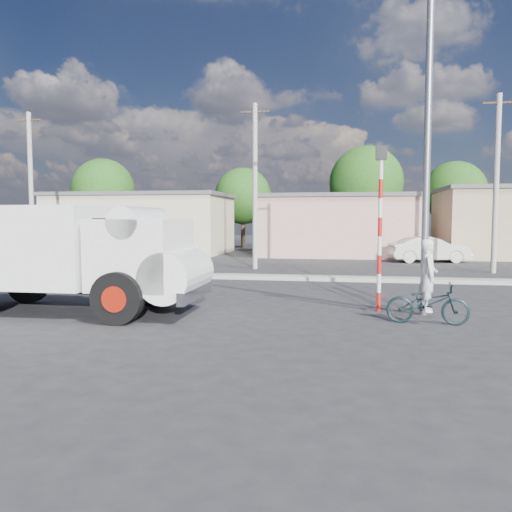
% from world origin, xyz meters
% --- Properties ---
extents(ground_plane, '(120.00, 120.00, 0.00)m').
position_xyz_m(ground_plane, '(0.00, 0.00, 0.00)').
color(ground_plane, '#252527').
rests_on(ground_plane, ground).
extents(median, '(40.00, 0.80, 0.16)m').
position_xyz_m(median, '(0.00, 8.00, 0.08)').
color(median, '#99968E').
rests_on(median, ground).
extents(truck, '(6.79, 2.80, 2.79)m').
position_xyz_m(truck, '(-4.67, -0.07, 1.55)').
color(truck, black).
rests_on(truck, ground).
extents(bicycle, '(1.92, 0.79, 0.99)m').
position_xyz_m(bicycle, '(4.21, 0.03, 0.49)').
color(bicycle, black).
rests_on(bicycle, ground).
extents(cyclist, '(0.45, 0.65, 1.70)m').
position_xyz_m(cyclist, '(4.21, 0.03, 0.85)').
color(cyclist, white).
rests_on(cyclist, ground).
extents(car_cream, '(4.59, 2.28, 1.45)m').
position_xyz_m(car_cream, '(7.06, 17.31, 0.72)').
color(car_cream, beige).
rests_on(car_cream, ground).
extents(traffic_pole, '(0.28, 0.18, 4.36)m').
position_xyz_m(traffic_pole, '(3.20, 1.50, 2.59)').
color(traffic_pole, red).
rests_on(traffic_pole, ground).
extents(streetlight, '(2.34, 0.22, 9.00)m').
position_xyz_m(streetlight, '(4.14, 1.20, 4.96)').
color(streetlight, slate).
rests_on(streetlight, ground).
extents(building_row, '(37.80, 7.30, 4.44)m').
position_xyz_m(building_row, '(1.10, 22.00, 2.13)').
color(building_row, beige).
rests_on(building_row, ground).
extents(tree_row, '(51.24, 7.43, 8.42)m').
position_xyz_m(tree_row, '(7.45, 28.53, 4.96)').
color(tree_row, '#38281E').
rests_on(tree_row, ground).
extents(utility_poles, '(35.40, 0.24, 8.00)m').
position_xyz_m(utility_poles, '(3.25, 12.00, 4.07)').
color(utility_poles, '#99968E').
rests_on(utility_poles, ground).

